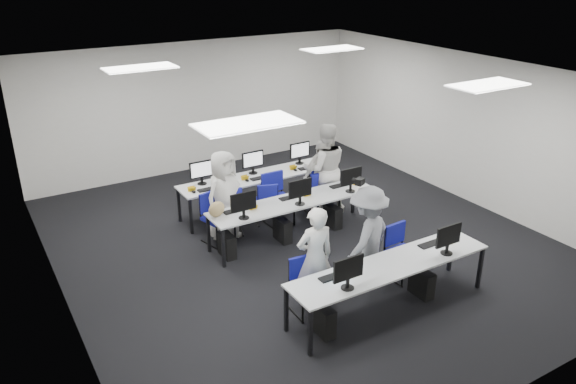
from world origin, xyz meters
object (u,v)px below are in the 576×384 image
chair_0 (307,296)px  chair_3 (278,208)px  desk_mid (294,203)px  chair_6 (266,209)px  photographer (367,237)px  chair_4 (325,202)px  student_0 (315,257)px  desk_front (391,267)px  chair_7 (315,198)px  student_1 (325,169)px  chair_5 (229,217)px  student_2 (224,195)px  student_3 (320,177)px  chair_1 (401,262)px  chair_2 (217,227)px

chair_0 → chair_3: (1.11, 2.75, 0.05)m
desk_mid → chair_6: chair_6 is taller
chair_0 → photographer: (1.20, 0.17, 0.55)m
chair_4 → student_0: bearing=-109.4°
desk_mid → chair_0: bearing=-117.3°
desk_front → desk_mid: bearing=90.0°
chair_6 → chair_7: bearing=15.5°
chair_6 → student_1: (1.23, -0.15, 0.64)m
chair_5 → student_2: student_2 is taller
student_3 → chair_5: bearing=167.0°
student_2 → chair_0: bearing=-109.7°
chair_1 → chair_7: 2.81m
chair_3 → chair_7: chair_3 is taller
desk_front → student_1: bearing=71.3°
chair_2 → photographer: 2.88m
chair_6 → chair_0: bearing=-89.0°
chair_4 → photographer: photographer is taller
chair_6 → student_3: size_ratio=0.56×
chair_6 → chair_3: bearing=-24.2°
photographer → chair_3: bearing=-111.4°
chair_2 → student_2: 0.58m
desk_mid → chair_4: size_ratio=3.34×
chair_7 → student_3: bearing=-52.7°
chair_5 → student_3: size_ratio=0.64×
chair_3 → chair_5: size_ratio=1.02×
student_0 → photographer: size_ratio=0.96×
chair_3 → student_1: (1.07, -0.00, 0.60)m
desk_mid → chair_7: bearing=38.4°
desk_front → photographer: 0.72m
chair_4 → chair_6: bearing=-179.5°
chair_1 → student_2: student_2 is taller
chair_5 → desk_front: bearing=-57.0°
desk_mid → chair_1: chair_1 is taller
chair_1 → student_2: (-1.79, 2.70, 0.55)m
student_2 → photographer: student_2 is taller
chair_7 → chair_2: bearing=-168.8°
chair_1 → chair_7: size_ratio=1.00×
photographer → chair_4: bearing=-133.4°
chair_6 → chair_7: 1.08m
chair_2 → chair_3: bearing=-9.1°
chair_0 → chair_4: size_ratio=0.87×
chair_1 → chair_5: chair_5 is taller
desk_mid → chair_1: size_ratio=3.65×
desk_mid → chair_6: bearing=98.4°
chair_2 → photographer: size_ratio=0.56×
student_3 → chair_1: bearing=-105.5°
chair_3 → photographer: 2.63m
chair_2 → chair_6: 1.18m
student_3 → student_1: bearing=-10.2°
desk_mid → chair_7: (0.96, 0.76, -0.40)m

